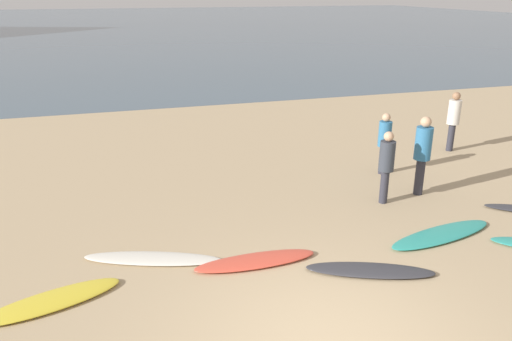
{
  "coord_description": "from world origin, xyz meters",
  "views": [
    {
      "loc": [
        -2.48,
        -4.93,
        4.48
      ],
      "look_at": [
        0.58,
        5.23,
        0.6
      ],
      "focal_mm": 35.32,
      "sensor_mm": 36.0,
      "label": 1
    }
  ],
  "objects_px": {
    "surfboard_1": "(52,301)",
    "surfboard_2": "(153,259)",
    "surfboard_4": "(370,270)",
    "surfboard_3": "(256,261)",
    "person_0": "(454,117)",
    "person_2": "(384,139)",
    "person_1": "(423,149)",
    "surfboard_5": "(441,234)",
    "person_3": "(386,162)"
  },
  "relations": [
    {
      "from": "surfboard_1",
      "to": "surfboard_2",
      "type": "height_order",
      "value": "surfboard_1"
    },
    {
      "from": "surfboard_1",
      "to": "surfboard_4",
      "type": "bearing_deg",
      "value": -24.11
    },
    {
      "from": "surfboard_3",
      "to": "surfboard_4",
      "type": "distance_m",
      "value": 1.93
    },
    {
      "from": "person_0",
      "to": "person_2",
      "type": "bearing_deg",
      "value": -29.24
    },
    {
      "from": "person_1",
      "to": "surfboard_3",
      "type": "bearing_deg",
      "value": 109.03
    },
    {
      "from": "person_1",
      "to": "person_2",
      "type": "relative_size",
      "value": 1.16
    },
    {
      "from": "surfboard_5",
      "to": "person_0",
      "type": "bearing_deg",
      "value": 40.8
    },
    {
      "from": "surfboard_1",
      "to": "person_1",
      "type": "bearing_deg",
      "value": -1.91
    },
    {
      "from": "surfboard_1",
      "to": "person_0",
      "type": "xyz_separation_m",
      "value": [
        10.49,
        4.69,
        0.96
      ]
    },
    {
      "from": "surfboard_5",
      "to": "person_2",
      "type": "height_order",
      "value": "person_2"
    },
    {
      "from": "surfboard_2",
      "to": "person_1",
      "type": "height_order",
      "value": "person_1"
    },
    {
      "from": "person_2",
      "to": "surfboard_2",
      "type": "bearing_deg",
      "value": -67.8
    },
    {
      "from": "surfboard_2",
      "to": "surfboard_4",
      "type": "relative_size",
      "value": 1.14
    },
    {
      "from": "surfboard_3",
      "to": "person_1",
      "type": "bearing_deg",
      "value": 23.09
    },
    {
      "from": "person_0",
      "to": "surfboard_3",
      "type": "bearing_deg",
      "value": -19.03
    },
    {
      "from": "surfboard_2",
      "to": "person_0",
      "type": "height_order",
      "value": "person_0"
    },
    {
      "from": "person_0",
      "to": "person_2",
      "type": "relative_size",
      "value": 1.09
    },
    {
      "from": "surfboard_4",
      "to": "person_0",
      "type": "xyz_separation_m",
      "value": [
        5.48,
        5.3,
        0.96
      ]
    },
    {
      "from": "person_1",
      "to": "person_3",
      "type": "xyz_separation_m",
      "value": [
        -1.02,
        -0.2,
        -0.12
      ]
    },
    {
      "from": "surfboard_3",
      "to": "person_3",
      "type": "distance_m",
      "value": 3.93
    },
    {
      "from": "person_0",
      "to": "surfboard_1",
      "type": "bearing_deg",
      "value": -26.6
    },
    {
      "from": "person_0",
      "to": "person_3",
      "type": "bearing_deg",
      "value": -14.43
    },
    {
      "from": "person_3",
      "to": "person_0",
      "type": "bearing_deg",
      "value": 91.67
    },
    {
      "from": "surfboard_1",
      "to": "person_1",
      "type": "distance_m",
      "value": 8.08
    },
    {
      "from": "surfboard_4",
      "to": "person_3",
      "type": "distance_m",
      "value": 3.18
    },
    {
      "from": "surfboard_1",
      "to": "surfboard_3",
      "type": "height_order",
      "value": "surfboard_3"
    },
    {
      "from": "surfboard_1",
      "to": "person_0",
      "type": "relative_size",
      "value": 1.21
    },
    {
      "from": "person_1",
      "to": "surfboard_5",
      "type": "bearing_deg",
      "value": 154.5
    },
    {
      "from": "person_0",
      "to": "person_1",
      "type": "xyz_separation_m",
      "value": [
        -2.76,
        -2.57,
        0.06
      ]
    },
    {
      "from": "surfboard_5",
      "to": "surfboard_1",
      "type": "bearing_deg",
      "value": 170.13
    },
    {
      "from": "surfboard_3",
      "to": "person_2",
      "type": "xyz_separation_m",
      "value": [
        4.36,
        3.33,
        0.88
      ]
    },
    {
      "from": "surfboard_4",
      "to": "person_1",
      "type": "relative_size",
      "value": 1.17
    },
    {
      "from": "person_1",
      "to": "person_2",
      "type": "bearing_deg",
      "value": 0.09
    },
    {
      "from": "surfboard_5",
      "to": "person_1",
      "type": "bearing_deg",
      "value": 57.15
    },
    {
      "from": "surfboard_4",
      "to": "person_0",
      "type": "bearing_deg",
      "value": 66.01
    },
    {
      "from": "person_2",
      "to": "surfboard_3",
      "type": "bearing_deg",
      "value": -54.67
    },
    {
      "from": "surfboard_1",
      "to": "person_0",
      "type": "bearing_deg",
      "value": 6.85
    },
    {
      "from": "surfboard_4",
      "to": "person_0",
      "type": "distance_m",
      "value": 7.68
    },
    {
      "from": "surfboard_2",
      "to": "surfboard_5",
      "type": "xyz_separation_m",
      "value": [
        5.37,
        -0.68,
        0.01
      ]
    },
    {
      "from": "surfboard_2",
      "to": "person_1",
      "type": "xyz_separation_m",
      "value": [
        6.14,
        1.28,
        1.04
      ]
    },
    {
      "from": "surfboard_2",
      "to": "person_1",
      "type": "relative_size",
      "value": 1.33
    },
    {
      "from": "surfboard_1",
      "to": "person_1",
      "type": "height_order",
      "value": "person_1"
    },
    {
      "from": "surfboard_4",
      "to": "person_0",
      "type": "relative_size",
      "value": 1.24
    },
    {
      "from": "surfboard_3",
      "to": "surfboard_5",
      "type": "bearing_deg",
      "value": -1.01
    },
    {
      "from": "surfboard_4",
      "to": "person_3",
      "type": "relative_size",
      "value": 1.32
    },
    {
      "from": "person_3",
      "to": "surfboard_3",
      "type": "bearing_deg",
      "value": -98.56
    },
    {
      "from": "person_1",
      "to": "surfboard_2",
      "type": "bearing_deg",
      "value": 97.88
    },
    {
      "from": "surfboard_1",
      "to": "surfboard_4",
      "type": "relative_size",
      "value": 0.97
    },
    {
      "from": "surfboard_2",
      "to": "person_2",
      "type": "height_order",
      "value": "person_2"
    },
    {
      "from": "person_1",
      "to": "person_2",
      "type": "distance_m",
      "value": 1.46
    }
  ]
}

